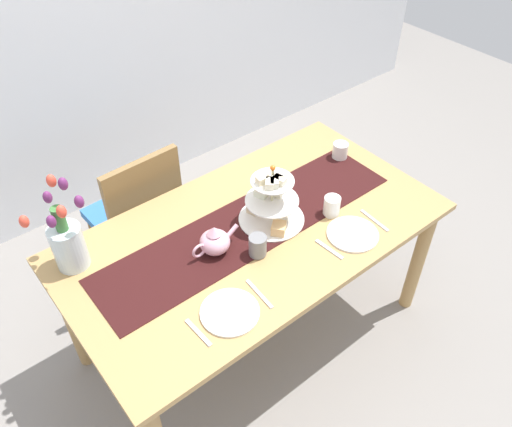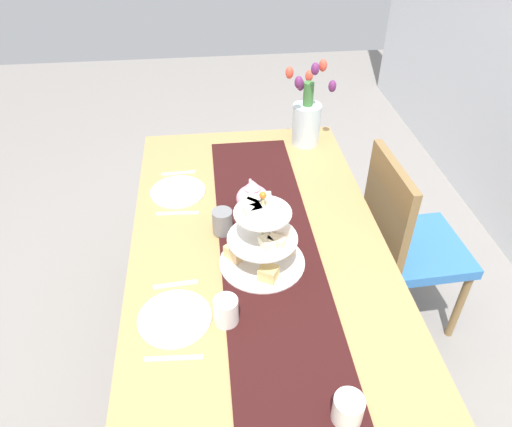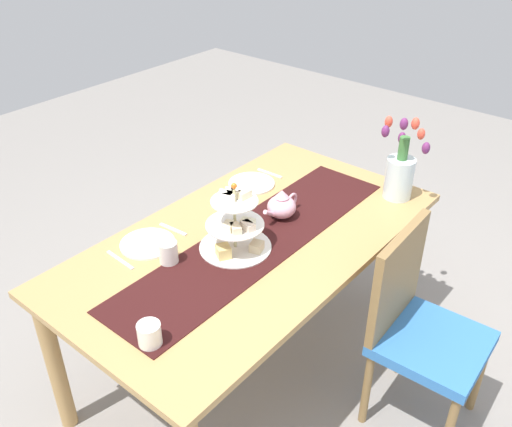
{
  "view_description": "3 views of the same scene",
  "coord_description": "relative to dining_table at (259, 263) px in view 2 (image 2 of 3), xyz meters",
  "views": [
    {
      "loc": [
        -1.04,
        -1.3,
        2.36
      ],
      "look_at": [
        0.02,
        0.0,
        0.85
      ],
      "focal_mm": 36.34,
      "sensor_mm": 36.0,
      "label": 1
    },
    {
      "loc": [
        1.31,
        -0.16,
        1.94
      ],
      "look_at": [
        -0.09,
        -0.0,
        0.83
      ],
      "focal_mm": 33.65,
      "sensor_mm": 36.0,
      "label": 2
    },
    {
      "loc": [
        1.51,
        1.28,
        2.11
      ],
      "look_at": [
        -0.08,
        -0.04,
        0.82
      ],
      "focal_mm": 39.42,
      "sensor_mm": 36.0,
      "label": 3
    }
  ],
  "objects": [
    {
      "name": "dinner_plate_left",
      "position": [
        -0.36,
        -0.3,
        0.11
      ],
      "size": [
        0.23,
        0.23,
        0.01
      ],
      "primitive_type": "cylinder",
      "color": "white",
      "rests_on": "dining_table"
    },
    {
      "name": "mug_white_text",
      "position": [
        0.35,
        -0.14,
        0.15
      ],
      "size": [
        0.08,
        0.08,
        0.09
      ],
      "primitive_type": "cylinder",
      "color": "white",
      "rests_on": "dining_table"
    },
    {
      "name": "knife_left",
      "position": [
        -0.21,
        -0.3,
        0.1
      ],
      "size": [
        0.02,
        0.17,
        0.01
      ],
      "primitive_type": "cube",
      "rotation": [
        0.0,
        0.0,
        -0.06
      ],
      "color": "silver",
      "rests_on": "dining_table"
    },
    {
      "name": "tulip_vase",
      "position": [
        -0.71,
        0.31,
        0.24
      ],
      "size": [
        0.23,
        0.23,
        0.43
      ],
      "color": "silver",
      "rests_on": "dining_table"
    },
    {
      "name": "cream_jug",
      "position": [
        0.7,
        0.15,
        0.14
      ],
      "size": [
        0.08,
        0.08,
        0.08
      ],
      "primitive_type": "cylinder",
      "color": "white",
      "rests_on": "dining_table"
    },
    {
      "name": "dinner_plate_right",
      "position": [
        0.32,
        -0.3,
        0.11
      ],
      "size": [
        0.23,
        0.23,
        0.01
      ],
      "primitive_type": "cylinder",
      "color": "white",
      "rests_on": "dining_table"
    },
    {
      "name": "tiered_cake_stand",
      "position": [
        0.11,
        -0.0,
        0.21
      ],
      "size": [
        0.3,
        0.3,
        0.3
      ],
      "color": "beige",
      "rests_on": "table_runner"
    },
    {
      "name": "dining_table",
      "position": [
        0.0,
        0.0,
        0.0
      ],
      "size": [
        1.72,
        0.94,
        0.76
      ],
      "color": "tan",
      "rests_on": "ground_plane"
    },
    {
      "name": "fork_right",
      "position": [
        0.18,
        -0.3,
        0.1
      ],
      "size": [
        0.03,
        0.15,
        0.01
      ],
      "primitive_type": "cube",
      "rotation": [
        0.0,
        0.0,
        0.07
      ],
      "color": "silver",
      "rests_on": "dining_table"
    },
    {
      "name": "mug_grey",
      "position": [
        -0.08,
        -0.13,
        0.15
      ],
      "size": [
        0.08,
        0.08,
        0.09
      ],
      "primitive_type": "cylinder",
      "color": "slate",
      "rests_on": "table_runner"
    },
    {
      "name": "ground_plane",
      "position": [
        0.0,
        0.0,
        -0.66
      ],
      "size": [
        8.0,
        8.0,
        0.0
      ],
      "primitive_type": "plane",
      "color": "gray"
    },
    {
      "name": "table_runner",
      "position": [
        0.0,
        0.03,
        0.1
      ],
      "size": [
        1.48,
        0.35,
        0.0
      ],
      "primitive_type": "cube",
      "color": "black",
      "rests_on": "dining_table"
    },
    {
      "name": "chair_left",
      "position": [
        -0.24,
        0.7,
        -0.15
      ],
      "size": [
        0.44,
        0.44,
        0.91
      ],
      "color": "olive",
      "rests_on": "ground_plane"
    },
    {
      "name": "teapot",
      "position": [
        -0.21,
        0.0,
        0.16
      ],
      "size": [
        0.24,
        0.13,
        0.14
      ],
      "color": "#E5A8BC",
      "rests_on": "table_runner"
    },
    {
      "name": "knife_right",
      "position": [
        0.47,
        -0.3,
        0.1
      ],
      "size": [
        0.02,
        0.17,
        0.01
      ],
      "primitive_type": "cube",
      "rotation": [
        0.0,
        0.0,
        -0.06
      ],
      "color": "silver",
      "rests_on": "dining_table"
    },
    {
      "name": "fork_left",
      "position": [
        -0.5,
        -0.3,
        0.1
      ],
      "size": [
        0.02,
        0.15,
        0.01
      ],
      "primitive_type": "cube",
      "rotation": [
        0.0,
        0.0,
        0.04
      ],
      "color": "silver",
      "rests_on": "dining_table"
    }
  ]
}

